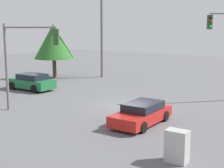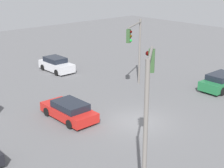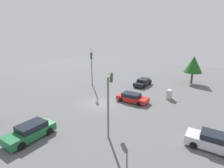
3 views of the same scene
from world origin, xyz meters
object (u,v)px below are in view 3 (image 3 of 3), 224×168
(sedan_red, at_px, (132,98))
(traffic_signal_main, at_px, (92,62))
(sedan_dark, at_px, (143,82))
(sedan_green, at_px, (30,132))
(traffic_signal_cross, at_px, (109,92))
(sedan_silver, at_px, (213,141))
(electrical_cabinet, at_px, (169,95))

(sedan_red, distance_m, traffic_signal_main, 10.52)
(sedan_dark, xyz_separation_m, sedan_green, (21.75, -1.66, 0.06))
(sedan_dark, distance_m, traffic_signal_cross, 17.05)
(sedan_silver, height_order, sedan_red, sedan_silver)
(traffic_signal_main, relative_size, traffic_signal_cross, 1.17)
(sedan_silver, height_order, traffic_signal_main, traffic_signal_main)
(sedan_green, xyz_separation_m, traffic_signal_main, (-15.82, -5.69, 3.88))
(traffic_signal_cross, relative_size, electrical_cabinet, 4.14)
(traffic_signal_main, bearing_deg, sedan_green, -19.13)
(sedan_green, distance_m, sedan_red, 13.81)
(traffic_signal_cross, bearing_deg, electrical_cabinet, -41.11)
(sedan_silver, bearing_deg, electrical_cabinet, 33.01)
(traffic_signal_cross, bearing_deg, traffic_signal_main, 17.58)
(sedan_green, relative_size, sedan_silver, 1.09)
(sedan_dark, distance_m, electrical_cabinet, 7.59)
(sedan_red, relative_size, traffic_signal_main, 0.65)
(sedan_red, distance_m, electrical_cabinet, 5.71)
(traffic_signal_cross, distance_m, electrical_cabinet, 12.62)
(sedan_silver, bearing_deg, sedan_dark, 41.29)
(sedan_dark, xyz_separation_m, sedan_silver, (14.25, 12.52, 0.04))
(sedan_dark, relative_size, traffic_signal_cross, 0.78)
(sedan_dark, height_order, traffic_signal_main, traffic_signal_main)
(sedan_dark, bearing_deg, sedan_silver, 131.29)
(sedan_silver, distance_m, traffic_signal_main, 21.89)
(sedan_silver, distance_m, electrical_cabinet, 11.69)
(traffic_signal_cross, bearing_deg, sedan_dark, -16.48)
(sedan_green, bearing_deg, sedan_silver, -152.14)
(sedan_green, xyz_separation_m, sedan_red, (-13.30, 3.72, -0.09))
(sedan_dark, relative_size, sedan_green, 1.02)
(sedan_silver, xyz_separation_m, electrical_cabinet, (-9.81, -6.37, 0.02))
(sedan_dark, bearing_deg, sedan_green, 85.64)
(traffic_signal_main, bearing_deg, electrical_cabinet, 57.33)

